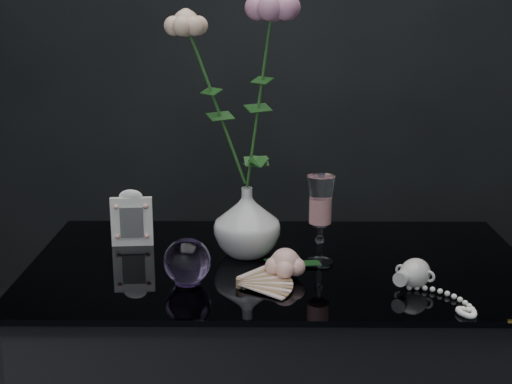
# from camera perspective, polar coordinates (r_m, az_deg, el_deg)

# --- Properties ---
(vase) EXTENTS (0.16, 0.16, 0.15)m
(vase) POSITION_cam_1_polar(r_m,az_deg,el_deg) (1.54, -0.72, -2.38)
(vase) COLOR silver
(vase) RESTS_ON table
(wine_glass) EXTENTS (0.06, 0.06, 0.19)m
(wine_glass) POSITION_cam_1_polar(r_m,az_deg,el_deg) (1.48, 5.15, -2.28)
(wine_glass) COLOR white
(wine_glass) RESTS_ON table
(picture_frame) EXTENTS (0.10, 0.08, 0.13)m
(picture_frame) POSITION_cam_1_polar(r_m,az_deg,el_deg) (1.62, -9.91, -2.03)
(picture_frame) COLOR white
(picture_frame) RESTS_ON table
(paperweight) EXTENTS (0.10, 0.10, 0.09)m
(paperweight) POSITION_cam_1_polar(r_m,az_deg,el_deg) (1.40, -5.52, -5.54)
(paperweight) COLOR #9F78C4
(paperweight) RESTS_ON table
(paper_fan) EXTENTS (0.24, 0.20, 0.02)m
(paper_fan) POSITION_cam_1_polar(r_m,az_deg,el_deg) (1.38, -1.37, -7.22)
(paper_fan) COLOR beige
(paper_fan) RESTS_ON table
(loose_rose) EXTENTS (0.19, 0.21, 0.06)m
(loose_rose) POSITION_cam_1_polar(r_m,az_deg,el_deg) (1.43, 2.35, -5.69)
(loose_rose) COLOR #FFB3A4
(loose_rose) RESTS_ON table
(pearl_jar) EXTENTS (0.28, 0.28, 0.06)m
(pearl_jar) POSITION_cam_1_polar(r_m,az_deg,el_deg) (1.41, 12.61, -6.26)
(pearl_jar) COLOR silver
(pearl_jar) RESTS_ON table
(roses) EXTENTS (0.26, 0.12, 0.47)m
(roses) POSITION_cam_1_polar(r_m,az_deg,el_deg) (1.47, -1.34, 8.69)
(roses) COLOR beige
(roses) RESTS_ON vase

